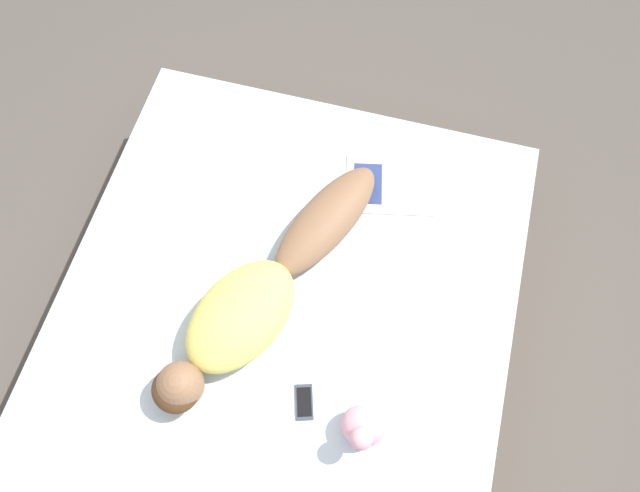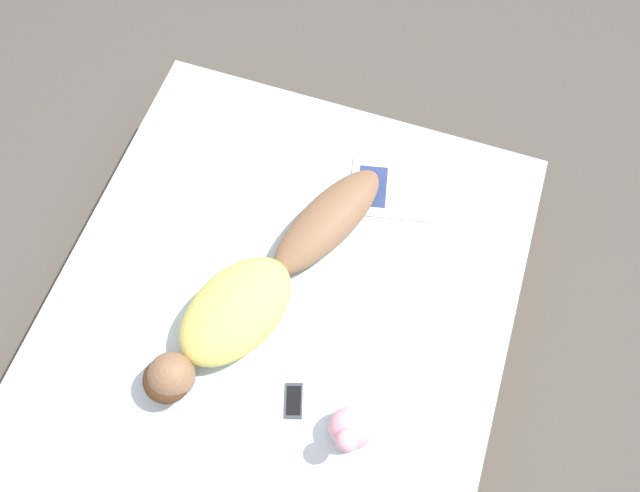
# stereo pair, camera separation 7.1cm
# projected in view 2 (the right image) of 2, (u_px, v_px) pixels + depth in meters

# --- Properties ---
(ground_plane) EXTENTS (12.00, 12.00, 0.00)m
(ground_plane) POSITION_uv_depth(u_px,v_px,m) (284.00, 344.00, 3.12)
(ground_plane) COLOR #4C4742
(bed) EXTENTS (1.99, 2.29, 0.50)m
(bed) POSITION_uv_depth(u_px,v_px,m) (281.00, 330.00, 2.89)
(bed) COLOR tan
(bed) RESTS_ON ground_plane
(person) EXTENTS (0.74, 1.34, 0.20)m
(person) POSITION_uv_depth(u_px,v_px,m) (258.00, 289.00, 2.60)
(person) COLOR brown
(person) RESTS_ON bed
(open_magazine) EXTENTS (0.46, 0.39, 0.01)m
(open_magazine) POSITION_uv_depth(u_px,v_px,m) (393.00, 189.00, 2.90)
(open_magazine) COLOR silver
(open_magazine) RESTS_ON bed
(cell_phone) EXTENTS (0.11, 0.16, 0.01)m
(cell_phone) POSITION_uv_depth(u_px,v_px,m) (294.00, 401.00, 2.50)
(cell_phone) COLOR #333842
(cell_phone) RESTS_ON bed
(plush_toy) EXTENTS (0.18, 0.18, 0.22)m
(plush_toy) POSITION_uv_depth(u_px,v_px,m) (350.00, 430.00, 2.38)
(plush_toy) COLOR #DB9EB2
(plush_toy) RESTS_ON bed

